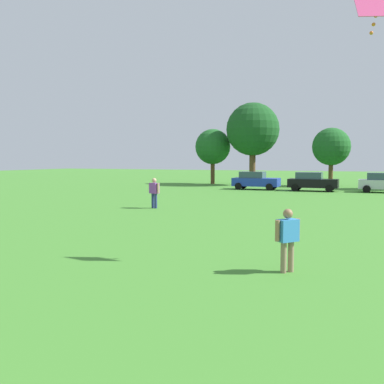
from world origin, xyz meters
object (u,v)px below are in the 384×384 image
Objects in this scene: tree_far_left at (213,147)px; parked_car_silver_2 at (384,182)px; bystander_near_trees at (154,190)px; adult_bystander at (288,235)px; parked_car_blue_0 at (255,180)px; tree_left at (253,130)px; parked_car_black_1 at (312,181)px; kite at (376,9)px; tree_center_left at (331,147)px.

parked_car_silver_2 is at bearing -20.47° from tree_far_left.
bystander_near_trees reaches higher than parked_car_silver_2.
adult_bystander is 0.37× the size of parked_car_blue_0.
adult_bystander is at bearing 152.59° from bystander_near_trees.
tree_far_left is (-5.51, 25.02, 3.21)m from bystander_near_trees.
bystander_near_trees is 24.92m from tree_left.
parked_car_black_1 is 0.68× the size of tree_far_left.
bystander_near_trees is at bearing 141.19° from kite.
adult_bystander is at bearing -67.26° from tree_far_left.
tree_far_left is at bearing -118.11° from adult_bystander.
parked_car_silver_2 is (2.71, 29.89, -0.10)m from adult_bystander.
bystander_near_trees is 0.41× the size of parked_car_blue_0.
tree_far_left is (-18.06, 6.74, 3.39)m from parked_car_silver_2.
parked_car_blue_0 is (1.41, 17.73, -0.19)m from bystander_near_trees.
tree_center_left is (0.87, 7.70, 3.27)m from parked_car_black_1.
kite is at bearing 163.48° from bystander_near_trees.
tree_far_left is 5.22m from tree_left.
kite is 0.27× the size of parked_car_silver_2.
kite is at bearing -69.92° from tree_left.
bystander_near_trees reaches higher than parked_car_blue_0.
adult_bystander is at bearing -73.75° from tree_left.
tree_center_left reaches higher than parked_car_black_1.
tree_left is 1.47× the size of tree_center_left.
bystander_near_trees is at bearing -110.53° from parked_car_black_1.
bystander_near_trees is at bearing -124.48° from parked_car_silver_2.
tree_far_left is (-17.22, 34.44, -2.65)m from kite.
parked_car_black_1 is (-3.22, 29.31, -0.10)m from adult_bystander.
parked_car_silver_2 is at bearing 5.58° from parked_car_black_1.
kite is 36.02m from tree_left.
tree_left reaches higher than tree_center_left.
adult_bystander is at bearing -95.18° from parked_car_silver_2.
tree_left is at bearing -66.18° from bystander_near_trees.
parked_car_blue_0 reaches higher than adult_bystander.
bystander_near_trees is 0.20× the size of tree_left.
parked_car_black_1 is at bearing -0.27° from parked_car_blue_0.
tree_far_left is at bearing -55.29° from bystander_near_trees.
parked_car_black_1 is (6.63, 17.70, -0.19)m from bystander_near_trees.
tree_center_left is at bearing -84.16° from bystander_near_trees.
tree_center_left is at bearing 83.54° from parked_car_black_1.
tree_left reaches higher than parked_car_silver_2.
parked_car_blue_0 and parked_car_silver_2 have the same top height.
bystander_near_trees is 25.82m from tree_far_left.
parked_car_blue_0 is 11.16m from parked_car_silver_2.
kite reaches higher than bystander_near_trees.
tree_left is (-7.28, 6.70, 5.21)m from parked_car_black_1.
kite reaches higher than parked_car_black_1.
bystander_near_trees is 0.28× the size of tree_far_left.
tree_far_left is 1.03× the size of tree_center_left.
parked_car_silver_2 is 0.68× the size of tree_far_left.
parked_car_black_1 is 5.95m from parked_car_silver_2.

